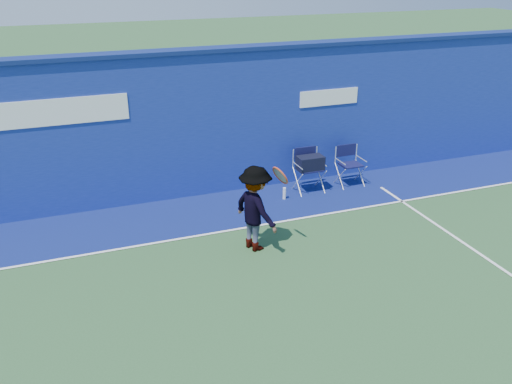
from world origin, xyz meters
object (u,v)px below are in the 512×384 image
object	(u,v)px
directors_chair_left	(309,174)
directors_chair_right	(350,173)
water_bottle	(284,194)
tennis_player	(256,208)

from	to	relation	value
directors_chair_left	directors_chair_right	distance (m)	1.02
directors_chair_left	water_bottle	bearing A→B (deg)	-161.53
directors_chair_left	tennis_player	bearing A→B (deg)	-134.99
water_bottle	tennis_player	world-z (taller)	tennis_player
water_bottle	directors_chair_right	bearing A→B (deg)	8.00
directors_chair_left	tennis_player	size ratio (longest dim) A/B	0.61
water_bottle	tennis_player	size ratio (longest dim) A/B	0.17
directors_chair_left	directors_chair_right	bearing A→B (deg)	0.67
water_bottle	directors_chair_left	bearing A→B (deg)	18.47
directors_chair_left	tennis_player	xyz separation A→B (m)	(-1.97, -1.97, 0.38)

